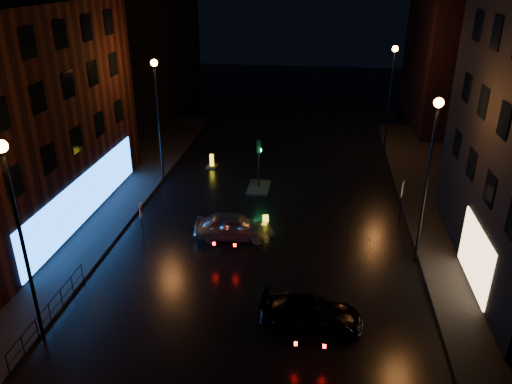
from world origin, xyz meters
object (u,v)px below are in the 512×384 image
at_px(dark_sedan, 312,313).
at_px(bollard_far, 212,164).
at_px(silver_hatchback, 233,226).
at_px(traffic_signal, 259,181).
at_px(road_sign_left, 141,214).
at_px(bollard_near, 265,229).
at_px(road_sign_right, 402,192).

height_order(dark_sedan, bollard_far, dark_sedan).
bearing_deg(bollard_far, silver_hatchback, -67.20).
height_order(traffic_signal, road_sign_left, traffic_signal).
distance_m(traffic_signal, bollard_far, 5.25).
distance_m(silver_hatchback, bollard_near, 1.93).
distance_m(dark_sedan, bollard_far, 18.83).
xyz_separation_m(traffic_signal, road_sign_left, (-5.30, -7.87, 1.15)).
distance_m(silver_hatchback, bollard_far, 10.86).
relative_size(bollard_far, road_sign_right, 0.50).
relative_size(silver_hatchback, road_sign_left, 1.91).
bearing_deg(silver_hatchback, bollard_far, 14.39).
relative_size(dark_sedan, road_sign_right, 1.78).
xyz_separation_m(road_sign_left, road_sign_right, (14.06, 4.40, 0.13)).
bearing_deg(dark_sedan, road_sign_right, -23.73).
distance_m(traffic_signal, silver_hatchback, 6.88).
relative_size(traffic_signal, bollard_near, 2.40).
xyz_separation_m(dark_sedan, bollard_near, (-2.80, 7.60, -0.38)).
distance_m(bollard_near, road_sign_right, 8.18).
bearing_deg(silver_hatchback, bollard_near, -68.17).
bearing_deg(bollard_near, silver_hatchback, -175.46).
bearing_deg(traffic_signal, bollard_far, 139.04).
xyz_separation_m(traffic_signal, silver_hatchback, (-0.53, -6.86, 0.21)).
height_order(traffic_signal, silver_hatchback, traffic_signal).
xyz_separation_m(traffic_signal, road_sign_right, (8.76, -3.47, 1.28)).
xyz_separation_m(traffic_signal, dark_sedan, (3.95, -13.65, 0.11)).
relative_size(bollard_near, road_sign_left, 0.65).
distance_m(silver_hatchback, road_sign_left, 4.97).
height_order(dark_sedan, road_sign_left, road_sign_left).
xyz_separation_m(bollard_near, road_sign_left, (-6.45, -1.83, 1.42)).
bearing_deg(dark_sedan, traffic_signal, 17.73).
bearing_deg(bollard_far, dark_sedan, -60.78).
relative_size(silver_hatchback, bollard_near, 2.92).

